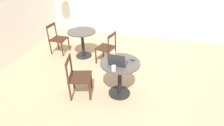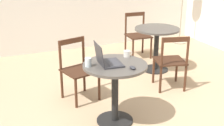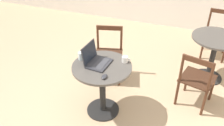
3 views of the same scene
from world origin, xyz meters
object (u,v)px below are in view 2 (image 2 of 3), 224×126
Objects in this scene: drinking_glass at (88,62)px; cafe_table_near at (115,80)px; chair_mid_back at (137,35)px; laptop at (107,60)px; chair_mid_front at (171,62)px; chair_near_back at (78,70)px; cafe_table_mid at (157,39)px; mouse at (133,68)px; mug at (127,54)px.

cafe_table_near is at bearing -9.46° from drinking_glass.
chair_mid_back is at bearing 50.48° from drinking_glass.
cafe_table_near is 0.26m from laptop.
chair_near_back is at bearing 170.79° from chair_mid_front.
cafe_table_mid is 2.07m from drinking_glass.
chair_mid_back is 2.46× the size of laptop.
chair_mid_front is at bearing 37.29° from mouse.
drinking_glass is (-1.44, -0.51, 0.37)m from chair_mid_front.
mouse is (-1.25, -2.29, 0.33)m from chair_mid_back.
chair_near_back is (-0.21, 0.78, -0.12)m from cafe_table_near.
mouse is (0.21, -0.24, -0.04)m from laptop.
drinking_glass is at bearing 170.54° from cafe_table_near.
chair_mid_back is 8.34× the size of mouse.
laptop is at bearing 130.80° from mouse.
cafe_table_near is at bearing -74.83° from chair_near_back.
drinking_glass is (-0.31, 0.05, 0.24)m from cafe_table_near.
cafe_table_mid is 1.63m from chair_near_back.
laptop is (0.12, -0.75, 0.37)m from chair_near_back.
mouse is (-1.21, -1.51, 0.21)m from cafe_table_mid.
laptop is at bearing -80.67° from chair_near_back.
cafe_table_near is at bearing 119.19° from mouse.
chair_mid_front is (-0.23, -1.52, 0.00)m from chair_mid_back.
cafe_table_mid is 0.77m from chair_mid_front.
cafe_table_mid is 2.20× the size of laptop.
cafe_table_near is 0.89× the size of chair_near_back.
cafe_table_mid is at bearing 51.41° from mouse.
chair_mid_front reaches higher than cafe_table_near.
drinking_glass reaches higher than mug.
chair_mid_back is 2.24m from mug.
chair_mid_back is at bearing 39.43° from chair_near_back.
laptop is at bearing -154.13° from mug.
chair_near_back is 0.83m from mug.
laptop reaches higher than chair_mid_back.
mug is (0.24, 0.19, 0.23)m from cafe_table_near.
chair_near_back is 8.37× the size of drinking_glass.
chair_mid_front is at bearing 19.56° from drinking_glass.
chair_mid_back reaches higher than cafe_table_mid.
chair_mid_back reaches higher than mug.
cafe_table_mid is at bearing 42.01° from laptop.
mouse is at bearing -49.20° from laptop.
mouse is 0.89× the size of mug.
cafe_table_mid is 1.92m from laptop.
chair_mid_back is 1.54m from chair_mid_front.
chair_mid_back is 7.43× the size of mug.
laptop is 3.39× the size of mouse.
laptop is at bearing 162.75° from cafe_table_near.
cafe_table_mid is at bearing 37.45° from drinking_glass.
mug reaches higher than mouse.
chair_mid_front reaches higher than mug.
chair_mid_back is 2.63m from mouse.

